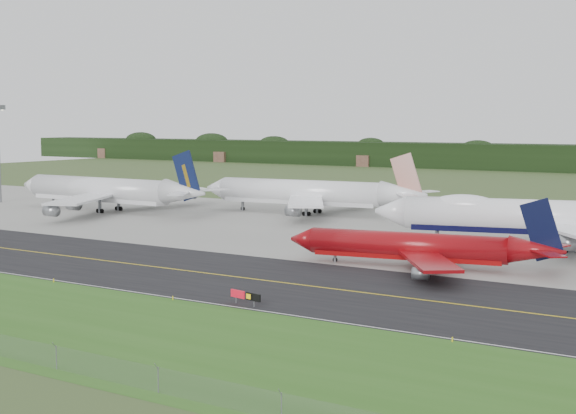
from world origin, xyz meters
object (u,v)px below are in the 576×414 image
Objects in this scene: jet_navy_gold at (109,191)px; jet_star_tail at (311,193)px; jet_ba_747 at (554,218)px; jet_red_737 at (422,247)px; taxiway_sign at (245,296)px.

jet_navy_gold is 50.54m from jet_star_tail.
jet_ba_747 is 1.53× the size of jet_red_737.
jet_ba_747 is at bearing -21.05° from jet_star_tail.
jet_red_737 is 8.57× the size of taxiway_sign.
jet_star_tail is 11.79× the size of taxiway_sign.
jet_ba_747 is at bearing -1.56° from jet_navy_gold.
jet_ba_747 is 31.40m from jet_red_737.
jet_navy_gold is 109.56m from taxiway_sign.
jet_navy_gold reaches higher than jet_red_737.
jet_red_737 is at bearing -46.53° from jet_star_tail.
jet_red_737 reaches higher than taxiway_sign.
jet_red_737 is 0.73× the size of jet_star_tail.
jet_ba_747 is at bearing 71.18° from taxiway_sign.
jet_star_tail is at bearing 115.24° from taxiway_sign.
jet_navy_gold is (-108.72, 2.97, -0.40)m from jet_ba_747.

